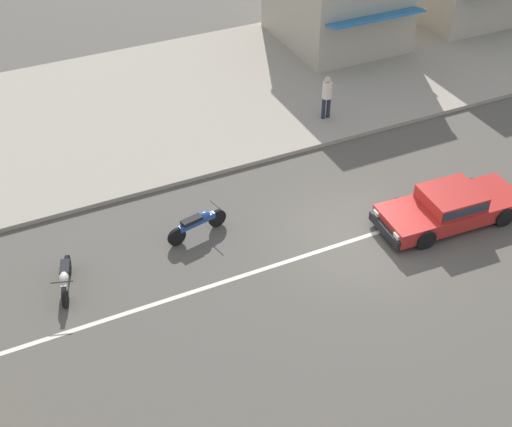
% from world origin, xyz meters
% --- Properties ---
extents(ground_plane, '(160.00, 160.00, 0.00)m').
position_xyz_m(ground_plane, '(0.00, 0.00, 0.00)').
color(ground_plane, '#544F47').
extents(lane_centre_stripe, '(50.40, 0.14, 0.01)m').
position_xyz_m(lane_centre_stripe, '(0.00, 0.00, 0.00)').
color(lane_centre_stripe, silver).
rests_on(lane_centre_stripe, ground).
extents(kerb_strip, '(68.00, 10.00, 0.15)m').
position_xyz_m(kerb_strip, '(0.00, 9.64, 0.07)').
color(kerb_strip, '#9E9384').
rests_on(kerb_strip, ground).
extents(sedan_red_2, '(4.50, 1.92, 1.06)m').
position_xyz_m(sedan_red_2, '(2.80, -0.41, 0.53)').
color(sedan_red_2, red).
rests_on(sedan_red_2, ground).
extents(motorcycle_0, '(0.75, 1.73, 0.80)m').
position_xyz_m(motorcycle_0, '(-8.06, 1.51, 0.42)').
color(motorcycle_0, black).
rests_on(motorcycle_0, ground).
extents(motorcycle_1, '(1.93, 0.66, 0.80)m').
position_xyz_m(motorcycle_1, '(-4.12, 2.13, 0.42)').
color(motorcycle_1, black).
rests_on(motorcycle_1, ground).
extents(pedestrian_mid_kerb, '(0.34, 0.34, 1.62)m').
position_xyz_m(pedestrian_mid_kerb, '(2.35, 6.11, 1.09)').
color(pedestrian_mid_kerb, '#232838').
rests_on(pedestrian_mid_kerb, kerb_strip).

